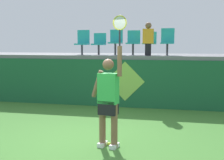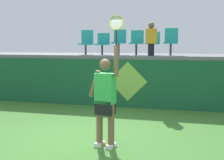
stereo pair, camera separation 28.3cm
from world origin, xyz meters
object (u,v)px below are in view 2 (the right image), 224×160
(water_bottle, at_px, (151,52))
(stadium_chair_5, at_px, (171,40))
(spectator_0, at_px, (151,38))
(stadium_chair_4, at_px, (153,42))
(stadium_chair_3, at_px, (137,41))
(stadium_chair_0, at_px, (86,41))
(tennis_player, at_px, (105,98))
(tennis_ball, at_px, (106,144))
(stadium_chair_1, at_px, (103,43))
(stadium_chair_2, at_px, (119,41))

(water_bottle, xyz_separation_m, stadium_chair_5, (0.59, 0.53, 0.37))
(spectator_0, bearing_deg, stadium_chair_4, 90.00)
(stadium_chair_3, height_order, spectator_0, spectator_0)
(stadium_chair_5, relative_size, spectator_0, 0.85)
(stadium_chair_0, height_order, stadium_chair_5, stadium_chair_5)
(tennis_player, distance_m, stadium_chair_0, 5.26)
(stadium_chair_0, distance_m, stadium_chair_4, 2.37)
(stadium_chair_3, xyz_separation_m, spectator_0, (0.55, -0.46, 0.09))
(tennis_player, relative_size, stadium_chair_4, 3.26)
(tennis_ball, xyz_separation_m, stadium_chair_1, (-1.45, 4.61, 2.05))
(stadium_chair_0, bearing_deg, stadium_chair_4, -0.28)
(stadium_chair_1, bearing_deg, tennis_ball, -72.59)
(stadium_chair_2, distance_m, spectator_0, 1.26)
(tennis_player, distance_m, water_bottle, 4.26)
(tennis_player, height_order, stadium_chair_1, tennis_player)
(water_bottle, height_order, stadium_chair_1, stadium_chair_1)
(stadium_chair_1, xyz_separation_m, stadium_chair_4, (1.76, 0.00, 0.03))
(stadium_chair_1, distance_m, stadium_chair_2, 0.60)
(stadium_chair_2, bearing_deg, tennis_ball, -79.53)
(stadium_chair_1, bearing_deg, stadium_chair_4, 0.01)
(tennis_ball, distance_m, stadium_chair_3, 5.08)
(stadium_chair_2, bearing_deg, stadium_chair_4, -0.30)
(stadium_chair_0, bearing_deg, tennis_ball, -66.02)
(tennis_player, bearing_deg, stadium_chair_0, 113.71)
(stadium_chair_0, relative_size, stadium_chair_5, 0.97)
(stadium_chair_2, bearing_deg, stadium_chair_3, -0.12)
(tennis_ball, bearing_deg, stadium_chair_4, 86.10)
(water_bottle, bearing_deg, stadium_chair_0, 167.39)
(tennis_ball, height_order, stadium_chair_0, stadium_chair_0)
(stadium_chair_3, bearing_deg, tennis_ball, -87.03)
(water_bottle, distance_m, stadium_chair_0, 2.46)
(water_bottle, xyz_separation_m, stadium_chair_2, (-1.17, 0.53, 0.36))
(stadium_chair_2, xyz_separation_m, stadium_chair_3, (0.61, -0.00, -0.02))
(tennis_player, bearing_deg, stadium_chair_2, 100.40)
(stadium_chair_5, bearing_deg, stadium_chair_0, 179.97)
(stadium_chair_2, distance_m, stadium_chair_3, 0.61)
(tennis_ball, xyz_separation_m, stadium_chair_4, (0.31, 4.61, 2.08))
(stadium_chair_0, xyz_separation_m, stadium_chair_5, (2.97, -0.00, 0.03))
(stadium_chair_0, height_order, stadium_chair_4, stadium_chair_0)
(water_bottle, relative_size, stadium_chair_4, 0.32)
(water_bottle, bearing_deg, tennis_ball, -94.48)
(tennis_ball, xyz_separation_m, stadium_chair_3, (-0.24, 4.62, 2.10))
(stadium_chair_2, height_order, stadium_chair_4, stadium_chair_2)
(tennis_ball, distance_m, stadium_chair_0, 5.48)
(water_bottle, xyz_separation_m, spectator_0, (-0.01, 0.07, 0.43))
(tennis_player, xyz_separation_m, stadium_chair_4, (0.31, 4.69, 1.12))
(water_bottle, bearing_deg, stadium_chair_3, 136.88)
(tennis_ball, relative_size, stadium_chair_2, 0.08)
(stadium_chair_3, bearing_deg, stadium_chair_0, 179.79)
(stadium_chair_1, height_order, stadium_chair_4, stadium_chair_4)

